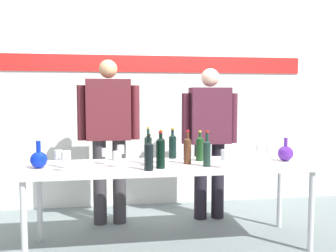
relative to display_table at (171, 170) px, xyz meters
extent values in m
plane|color=slate|center=(0.00, 0.00, -0.70)|extent=(10.00, 10.00, 0.00)
cube|color=white|center=(0.00, 1.36, 0.80)|extent=(5.41, 0.10, 3.00)
cube|color=red|center=(0.00, 1.31, 1.05)|extent=(3.79, 0.01, 0.20)
cube|color=silver|center=(0.00, 0.00, 0.03)|extent=(2.50, 0.70, 0.04)
cylinder|color=silver|center=(-1.19, -0.30, -0.34)|extent=(0.05, 0.05, 0.71)
cylinder|color=silver|center=(1.19, -0.30, -0.34)|extent=(0.05, 0.05, 0.71)
cylinder|color=silver|center=(-1.19, 0.30, -0.34)|extent=(0.05, 0.05, 0.71)
cylinder|color=silver|center=(1.19, 0.30, -0.34)|extent=(0.05, 0.05, 0.71)
sphere|color=#0A23BA|center=(-1.12, -0.02, 0.13)|extent=(0.14, 0.14, 0.14)
cylinder|color=#0A23BA|center=(-1.12, -0.02, 0.24)|extent=(0.04, 0.04, 0.10)
sphere|color=#532293|center=(1.08, -0.02, 0.13)|extent=(0.14, 0.14, 0.14)
cylinder|color=#532293|center=(1.08, -0.02, 0.23)|extent=(0.03, 0.03, 0.09)
cylinder|color=#363236|center=(-0.65, 0.69, -0.25)|extent=(0.14, 0.14, 0.90)
cylinder|color=#363236|center=(-0.44, 0.69, -0.25)|extent=(0.14, 0.14, 0.90)
cube|color=#551E25|center=(-0.55, 0.69, 0.52)|extent=(0.46, 0.22, 0.63)
cylinder|color=#551E25|center=(-0.82, 0.69, 0.49)|extent=(0.09, 0.09, 0.57)
cylinder|color=#551E25|center=(-0.27, 0.69, 0.49)|extent=(0.09, 0.09, 0.57)
sphere|color=tan|center=(-0.55, 0.69, 0.94)|extent=(0.19, 0.19, 0.19)
cylinder|color=black|center=(0.45, 0.69, -0.28)|extent=(0.14, 0.14, 0.84)
cylinder|color=black|center=(0.64, 0.69, -0.28)|extent=(0.14, 0.14, 0.84)
cube|color=#4A1D2D|center=(0.55, 0.69, 0.45)|extent=(0.44, 0.22, 0.61)
cylinder|color=#4A1D2D|center=(0.28, 0.69, 0.42)|extent=(0.09, 0.09, 0.55)
cylinder|color=#4A1D2D|center=(0.81, 0.69, 0.42)|extent=(0.09, 0.09, 0.55)
sphere|color=beige|center=(0.55, 0.69, 0.86)|extent=(0.20, 0.20, 0.20)
cylinder|color=black|center=(-0.11, -0.18, 0.17)|extent=(0.07, 0.07, 0.23)
cone|color=black|center=(-0.11, -0.18, 0.30)|extent=(0.07, 0.07, 0.03)
cylinder|color=black|center=(-0.11, -0.18, 0.32)|extent=(0.03, 0.03, 0.06)
cylinder|color=#B61518|center=(-0.11, -0.18, 0.36)|extent=(0.03, 0.03, 0.02)
cylinder|color=black|center=(0.07, 0.29, 0.16)|extent=(0.07, 0.07, 0.21)
cone|color=black|center=(0.07, 0.29, 0.28)|extent=(0.07, 0.07, 0.03)
cylinder|color=black|center=(0.07, 0.29, 0.30)|extent=(0.03, 0.03, 0.07)
cylinder|color=gold|center=(0.07, 0.29, 0.34)|extent=(0.03, 0.03, 0.02)
cylinder|color=#153618|center=(0.30, 0.12, 0.16)|extent=(0.08, 0.08, 0.21)
cone|color=#153618|center=(0.30, 0.12, 0.27)|extent=(0.08, 0.08, 0.03)
cylinder|color=#153618|center=(0.30, 0.12, 0.29)|extent=(0.02, 0.02, 0.06)
cylinder|color=gold|center=(0.30, 0.12, 0.33)|extent=(0.03, 0.03, 0.02)
cylinder|color=#492817|center=(0.15, -0.02, 0.16)|extent=(0.07, 0.07, 0.22)
cone|color=#492817|center=(0.15, -0.02, 0.28)|extent=(0.07, 0.07, 0.03)
cylinder|color=#492817|center=(0.15, -0.02, 0.31)|extent=(0.03, 0.03, 0.07)
cylinder|color=#B2161F|center=(0.15, -0.02, 0.35)|extent=(0.03, 0.03, 0.02)
cylinder|color=black|center=(-0.22, -0.25, 0.16)|extent=(0.07, 0.07, 0.21)
cone|color=black|center=(-0.22, -0.25, 0.28)|extent=(0.07, 0.07, 0.03)
cylinder|color=black|center=(-0.22, -0.25, 0.30)|extent=(0.03, 0.03, 0.07)
cylinder|color=black|center=(-0.22, -0.25, 0.35)|extent=(0.03, 0.03, 0.02)
cylinder|color=black|center=(0.29, -0.16, 0.16)|extent=(0.06, 0.06, 0.21)
cone|color=black|center=(0.29, -0.16, 0.27)|extent=(0.06, 0.06, 0.03)
cylinder|color=black|center=(0.29, -0.16, 0.30)|extent=(0.03, 0.03, 0.09)
cylinder|color=#AB1F18|center=(0.29, -0.16, 0.36)|extent=(0.03, 0.03, 0.02)
cylinder|color=#163024|center=(-0.20, 0.01, 0.17)|extent=(0.07, 0.07, 0.24)
cone|color=#163024|center=(-0.20, 0.01, 0.30)|extent=(0.07, 0.07, 0.03)
cylinder|color=#163024|center=(-0.20, 0.01, 0.33)|extent=(0.02, 0.02, 0.08)
cylinder|color=gold|center=(-0.20, 0.01, 0.38)|extent=(0.03, 0.03, 0.02)
cylinder|color=black|center=(-0.08, 0.06, 0.16)|extent=(0.07, 0.07, 0.21)
cone|color=black|center=(-0.08, 0.06, 0.28)|extent=(0.07, 0.07, 0.03)
cylinder|color=black|center=(-0.08, 0.06, 0.30)|extent=(0.03, 0.03, 0.07)
cylinder|color=gold|center=(-0.08, 0.06, 0.35)|extent=(0.03, 0.03, 0.02)
cylinder|color=white|center=(-0.47, -0.09, 0.06)|extent=(0.05, 0.05, 0.00)
cylinder|color=white|center=(-0.47, -0.09, 0.09)|extent=(0.01, 0.01, 0.06)
cylinder|color=white|center=(-0.47, -0.09, 0.16)|extent=(0.07, 0.07, 0.07)
cylinder|color=white|center=(-0.57, 0.07, 0.06)|extent=(0.06, 0.06, 0.00)
cylinder|color=white|center=(-0.57, 0.07, 0.09)|extent=(0.01, 0.01, 0.07)
cylinder|color=white|center=(-0.57, 0.07, 0.16)|extent=(0.07, 0.07, 0.07)
cylinder|color=white|center=(-0.88, -0.20, 0.06)|extent=(0.05, 0.05, 0.00)
cylinder|color=white|center=(-0.88, -0.20, 0.10)|extent=(0.01, 0.01, 0.08)
cylinder|color=white|center=(-0.88, -0.20, 0.17)|extent=(0.06, 0.06, 0.08)
cylinder|color=white|center=(-0.96, 0.01, 0.06)|extent=(0.06, 0.06, 0.00)
cylinder|color=white|center=(-0.96, 0.01, 0.09)|extent=(0.01, 0.01, 0.07)
cylinder|color=white|center=(-0.96, 0.01, 0.16)|extent=(0.06, 0.06, 0.08)
cylinder|color=white|center=(-0.89, -0.07, 0.06)|extent=(0.05, 0.05, 0.00)
cylinder|color=white|center=(-0.89, -0.07, 0.09)|extent=(0.01, 0.01, 0.06)
cylinder|color=white|center=(-0.89, -0.07, 0.16)|extent=(0.07, 0.07, 0.08)
cylinder|color=white|center=(-0.44, 0.21, 0.06)|extent=(0.05, 0.05, 0.00)
cylinder|color=white|center=(-0.44, 0.21, 0.09)|extent=(0.01, 0.01, 0.07)
cylinder|color=white|center=(-0.44, 0.21, 0.17)|extent=(0.07, 0.07, 0.08)
cylinder|color=white|center=(0.42, -0.25, 0.06)|extent=(0.06, 0.06, 0.00)
cylinder|color=white|center=(0.42, -0.25, 0.09)|extent=(0.01, 0.01, 0.06)
cylinder|color=white|center=(0.42, -0.25, 0.17)|extent=(0.07, 0.07, 0.09)
cylinder|color=white|center=(0.94, 0.02, 0.06)|extent=(0.06, 0.06, 0.00)
cylinder|color=white|center=(0.94, 0.02, 0.09)|extent=(0.01, 0.01, 0.06)
cylinder|color=white|center=(0.94, 0.02, 0.16)|extent=(0.07, 0.07, 0.08)
cylinder|color=white|center=(0.86, 0.08, 0.06)|extent=(0.06, 0.06, 0.00)
cylinder|color=white|center=(0.86, 0.08, 0.10)|extent=(0.01, 0.01, 0.08)
cylinder|color=white|center=(0.86, 0.08, 0.17)|extent=(0.07, 0.07, 0.07)
camera|label=1|loc=(-0.51, -3.14, 0.65)|focal=38.65mm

